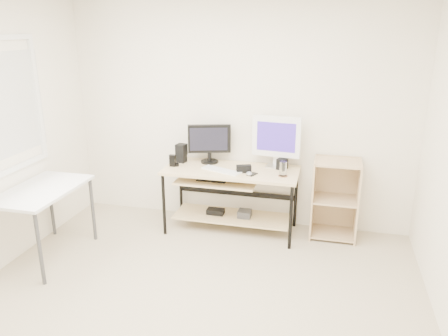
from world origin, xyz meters
name	(u,v)px	position (x,y,z in m)	size (l,w,h in m)	color
room	(164,161)	(-0.14, 0.04, 1.32)	(4.01, 4.01, 2.62)	#BDAE91
desk	(229,186)	(-0.03, 1.66, 0.54)	(1.50, 0.65, 0.75)	beige
side_table	(42,196)	(-1.68, 0.60, 0.67)	(0.60, 1.00, 0.75)	white
shelf_unit	(335,198)	(1.15, 1.82, 0.45)	(0.50, 0.40, 0.90)	#D0B182
black_monitor	(209,141)	(-0.30, 1.84, 1.01)	(0.49, 0.21, 0.45)	black
white_imac	(276,138)	(0.47, 1.86, 1.09)	(0.55, 0.17, 0.58)	silver
keyboard	(221,170)	(-0.09, 1.56, 0.76)	(0.46, 0.13, 0.02)	white
mouse	(249,174)	(0.23, 1.50, 0.77)	(0.06, 0.10, 0.03)	#B4B4B9
center_speaker	(244,169)	(0.16, 1.58, 0.79)	(0.16, 0.07, 0.08)	black
speaker_left	(181,153)	(-0.63, 1.77, 0.86)	(0.13, 0.13, 0.22)	black
speaker_right	(282,164)	(0.55, 1.79, 0.81)	(0.10, 0.10, 0.12)	black
audio_controller	(173,161)	(-0.67, 1.59, 0.82)	(0.07, 0.04, 0.14)	black
volume_puck	(176,165)	(-0.64, 1.61, 0.76)	(0.07, 0.07, 0.03)	black
smartphone	(252,174)	(0.26, 1.52, 0.75)	(0.07, 0.12, 0.01)	black
coaster	(283,176)	(0.59, 1.55, 0.75)	(0.10, 0.10, 0.01)	#8D603F
drinking_glass	(283,169)	(0.59, 1.55, 0.83)	(0.08, 0.08, 0.16)	white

